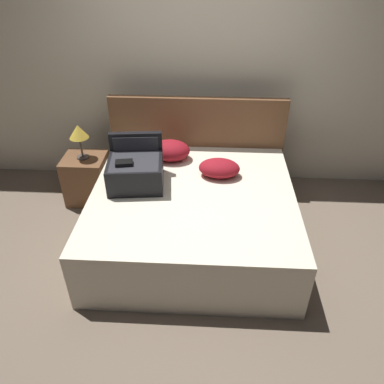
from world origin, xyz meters
TOP-DOWN VIEW (x-y plane):
  - ground_plane at (0.00, 0.00)m, footprint 12.00×12.00m
  - back_wall at (0.00, 1.65)m, footprint 8.00×0.10m
  - bed at (0.00, 0.40)m, footprint 1.82×1.76m
  - headboard at (0.00, 1.32)m, footprint 1.86×0.08m
  - hard_case_large at (-0.53, 0.53)m, footprint 0.53×0.52m
  - pillow_near_headboard at (0.23, 0.70)m, footprint 0.40×0.29m
  - pillow_center_head at (-0.26, 1.00)m, footprint 0.41×0.32m
  - nightstand at (-1.19, 1.03)m, footprint 0.44×0.40m
  - table_lamp at (-1.19, 1.03)m, footprint 0.19×0.19m

SIDE VIEW (x-z plane):
  - ground_plane at x=0.00m, z-range 0.00..0.00m
  - nightstand at x=-1.19m, z-range 0.00..0.52m
  - bed at x=0.00m, z-range 0.00..0.56m
  - headboard at x=0.00m, z-range 0.00..1.10m
  - pillow_near_headboard at x=0.23m, z-range 0.56..0.72m
  - pillow_center_head at x=-0.26m, z-range 0.56..0.76m
  - hard_case_large at x=-0.53m, z-range 0.50..0.91m
  - table_lamp at x=-1.19m, z-range 0.62..1.00m
  - back_wall at x=0.00m, z-range 0.00..2.60m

